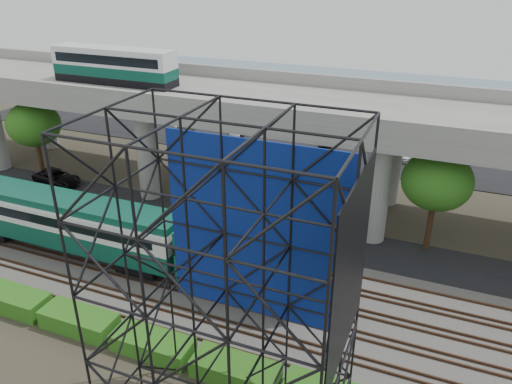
% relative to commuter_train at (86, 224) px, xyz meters
% --- Properties ---
extents(ground, '(140.00, 140.00, 0.00)m').
position_rel_commuter_train_xyz_m(ground, '(8.21, -2.00, -2.88)').
color(ground, '#474233').
rests_on(ground, ground).
extents(ballast_bed, '(90.00, 12.00, 0.20)m').
position_rel_commuter_train_xyz_m(ballast_bed, '(8.21, 0.00, -2.78)').
color(ballast_bed, slate).
rests_on(ballast_bed, ground).
extents(service_road, '(90.00, 5.00, 0.08)m').
position_rel_commuter_train_xyz_m(service_road, '(8.21, 8.50, -2.84)').
color(service_road, black).
rests_on(service_road, ground).
extents(parking_lot, '(90.00, 18.00, 0.08)m').
position_rel_commuter_train_xyz_m(parking_lot, '(8.21, 32.00, -2.84)').
color(parking_lot, black).
rests_on(parking_lot, ground).
extents(harbor_water, '(140.00, 40.00, 0.03)m').
position_rel_commuter_train_xyz_m(harbor_water, '(8.21, 54.00, -2.87)').
color(harbor_water, slate).
rests_on(harbor_water, ground).
extents(rail_tracks, '(90.00, 9.52, 0.16)m').
position_rel_commuter_train_xyz_m(rail_tracks, '(8.21, -0.00, -2.60)').
color(rail_tracks, '#472D1E').
rests_on(rail_tracks, ballast_bed).
extents(commuter_train, '(29.30, 3.06, 4.30)m').
position_rel_commuter_train_xyz_m(commuter_train, '(0.00, 0.00, 0.00)').
color(commuter_train, black).
rests_on(commuter_train, rail_tracks).
extents(overpass, '(80.00, 12.00, 12.40)m').
position_rel_commuter_train_xyz_m(overpass, '(7.11, 14.00, 5.33)').
color(overpass, '#9E9B93').
rests_on(overpass, ground).
extents(scaffold_tower, '(9.36, 6.36, 15.00)m').
position_rel_commuter_train_xyz_m(scaffold_tower, '(15.65, -9.98, 4.59)').
color(scaffold_tower, black).
rests_on(scaffold_tower, ground).
extents(hedge_strip, '(34.60, 1.80, 1.20)m').
position_rel_commuter_train_xyz_m(hedge_strip, '(9.21, -6.30, -2.32)').
color(hedge_strip, '#286116').
rests_on(hedge_strip, ground).
extents(trees, '(40.94, 16.94, 7.69)m').
position_rel_commuter_train_xyz_m(trees, '(3.54, 14.17, 2.69)').
color(trees, '#382314').
rests_on(trees, ground).
extents(suv, '(5.30, 3.06, 1.39)m').
position_rel_commuter_train_xyz_m(suv, '(-11.50, 9.37, -2.11)').
color(suv, black).
rests_on(suv, service_road).
extents(parked_cars, '(37.61, 9.58, 1.27)m').
position_rel_commuter_train_xyz_m(parked_cars, '(9.62, 31.47, -2.21)').
color(parked_cars, white).
rests_on(parked_cars, parking_lot).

